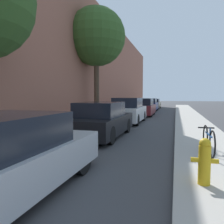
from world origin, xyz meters
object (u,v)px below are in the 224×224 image
object	(u,v)px
fire_hydrant	(205,161)
bicycle	(209,140)
parked_car_silver	(5,157)
parked_car_navy	(148,105)
street_tree_far	(96,37)
parked_car_black	(101,121)
parked_car_champagne	(153,104)
parked_car_white	(128,111)
parked_car_maroon	(143,107)

from	to	relation	value
fire_hydrant	bicycle	world-z (taller)	fire_hydrant
parked_car_silver	parked_car_navy	bearing A→B (deg)	90.45
parked_car_silver	street_tree_far	size ratio (longest dim) A/B	0.55
parked_car_black	bicycle	world-z (taller)	parked_car_black
parked_car_black	parked_car_champagne	xyz separation A→B (m)	(0.03, 20.96, -0.04)
street_tree_far	parked_car_silver	bearing A→B (deg)	-77.94
parked_car_silver	parked_car_white	distance (m)	10.37
fire_hydrant	street_tree_far	bearing A→B (deg)	120.25
parked_car_maroon	parked_car_navy	xyz separation A→B (m)	(-0.17, 5.52, -0.02)
parked_car_champagne	bicycle	bearing A→B (deg)	-80.77
parked_car_champagne	bicycle	distance (m)	23.29
bicycle	parked_car_maroon	bearing A→B (deg)	104.17
parked_car_silver	parked_car_champagne	xyz separation A→B (m)	(-0.12, 26.38, -0.03)
parked_car_black	parked_car_navy	xyz separation A→B (m)	(-0.01, 15.79, 0.01)
street_tree_far	bicycle	bearing A→B (deg)	-50.54
parked_car_white	parked_car_navy	xyz separation A→B (m)	(-0.05, 10.84, -0.05)
parked_car_champagne	parked_car_black	bearing A→B (deg)	-90.09
parked_car_navy	fire_hydrant	distance (m)	20.40
parked_car_black	parked_car_white	size ratio (longest dim) A/B	1.04
street_tree_far	parked_car_navy	bearing A→B (deg)	79.01
parked_car_white	parked_car_champagne	size ratio (longest dim) A/B	0.97
parked_car_navy	bicycle	size ratio (longest dim) A/B	2.28
fire_hydrant	bicycle	bearing A→B (deg)	80.90
parked_car_silver	street_tree_far	xyz separation A→B (m)	(-2.25, 10.51, 4.78)
parked_car_silver	parked_car_white	size ratio (longest dim) A/B	0.97
parked_car_black	parked_car_silver	bearing A→B (deg)	-88.32
parked_car_white	street_tree_far	distance (m)	5.16
fire_hydrant	parked_car_silver	bearing A→B (deg)	-161.36
parked_car_navy	parked_car_champagne	bearing A→B (deg)	89.54
parked_car_black	street_tree_far	distance (m)	7.27
parked_car_navy	parked_car_champagne	distance (m)	5.17
parked_car_champagne	parked_car_maroon	bearing A→B (deg)	-89.30
parked_car_silver	parked_car_white	bearing A→B (deg)	90.61
parked_car_silver	bicycle	world-z (taller)	parked_car_silver
street_tree_far	bicycle	distance (m)	10.46
parked_car_silver	parked_car_maroon	bearing A→B (deg)	89.98
parked_car_silver	parked_car_black	distance (m)	5.43
parked_car_maroon	parked_car_champagne	world-z (taller)	parked_car_maroon
parked_car_navy	fire_hydrant	size ratio (longest dim) A/B	4.80
parked_car_navy	parked_car_white	bearing A→B (deg)	-89.71
parked_car_silver	bicycle	distance (m)	4.96
parked_car_silver	parked_car_black	xyz separation A→B (m)	(-0.16, 5.42, 0.01)
bicycle	parked_car_champagne	bearing A→B (deg)	97.06
parked_car_silver	fire_hydrant	xyz separation A→B (m)	(3.24, 1.09, -0.11)
parked_car_silver	parked_car_champagne	size ratio (longest dim) A/B	0.94
street_tree_far	parked_car_black	bearing A→B (deg)	-67.68
parked_car_champagne	street_tree_far	world-z (taller)	street_tree_far
parked_car_white	bicycle	distance (m)	7.92
parked_car_maroon	fire_hydrant	world-z (taller)	parked_car_maroon
parked_car_silver	parked_car_black	world-z (taller)	parked_car_black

